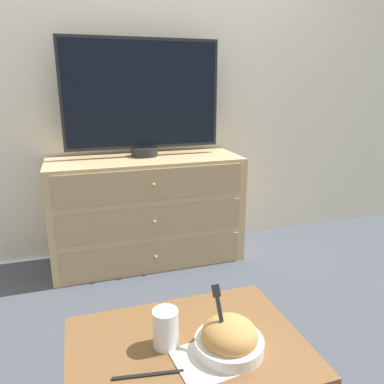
% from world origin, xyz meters
% --- Properties ---
extents(ground_plane, '(12.00, 12.00, 0.00)m').
position_xyz_m(ground_plane, '(0.00, 0.00, 0.00)').
color(ground_plane, '#474C56').
extents(wall_back, '(12.00, 0.05, 2.60)m').
position_xyz_m(wall_back, '(0.00, 0.03, 1.30)').
color(wall_back, silver).
rests_on(wall_back, ground_plane).
extents(dresser, '(1.27, 0.47, 0.73)m').
position_xyz_m(dresser, '(-0.12, -0.26, 0.36)').
color(dresser, tan).
rests_on(dresser, ground_plane).
extents(tv, '(1.03, 0.18, 0.75)m').
position_xyz_m(tv, '(-0.11, -0.17, 1.11)').
color(tv, '#232328').
rests_on(tv, dresser).
extents(coffee_table, '(0.70, 0.50, 0.45)m').
position_xyz_m(coffee_table, '(-0.29, -1.76, 0.37)').
color(coffee_table, brown).
rests_on(coffee_table, ground_plane).
extents(takeout_bowl, '(0.20, 0.20, 0.19)m').
position_xyz_m(takeout_bowl, '(-0.18, -1.82, 0.49)').
color(takeout_bowl, silver).
rests_on(takeout_bowl, coffee_table).
extents(drink_cup, '(0.08, 0.08, 0.12)m').
position_xyz_m(drink_cup, '(-0.35, -1.74, 0.50)').
color(drink_cup, white).
rests_on(drink_cup, coffee_table).
extents(napkin, '(0.19, 0.19, 0.00)m').
position_xyz_m(napkin, '(-0.26, -1.84, 0.45)').
color(napkin, silver).
rests_on(napkin, coffee_table).
extents(knife, '(0.19, 0.04, 0.01)m').
position_xyz_m(knife, '(-0.43, -1.84, 0.45)').
color(knife, black).
rests_on(knife, coffee_table).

